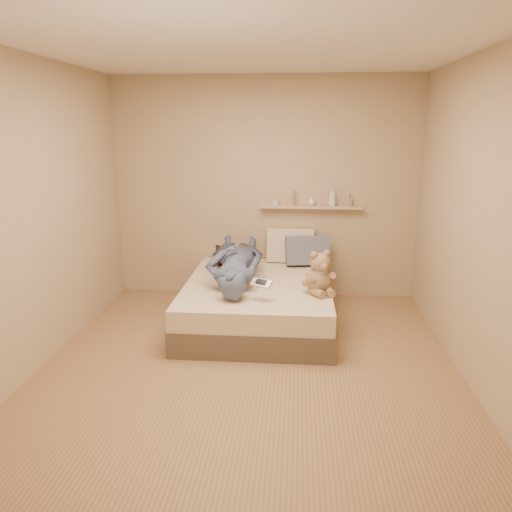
# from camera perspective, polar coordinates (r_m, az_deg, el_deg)

# --- Properties ---
(room) EXTENTS (3.80, 3.80, 3.80)m
(room) POSITION_cam_1_polar(r_m,az_deg,el_deg) (4.10, -0.76, 4.48)
(room) COLOR #96714D
(room) RESTS_ON ground
(bed) EXTENTS (1.50, 1.90, 0.45)m
(bed) POSITION_cam_1_polar(r_m,az_deg,el_deg) (5.28, 0.25, -5.29)
(bed) COLOR brown
(bed) RESTS_ON floor
(game_console) EXTENTS (0.21, 0.16, 0.07)m
(game_console) POSITION_cam_1_polar(r_m,az_deg,el_deg) (4.60, 0.61, -3.11)
(game_console) COLOR #B5B7BC
(game_console) RESTS_ON bed
(teddy_bear) EXTENTS (0.34, 0.35, 0.43)m
(teddy_bear) POSITION_cam_1_polar(r_m,az_deg,el_deg) (4.85, 7.26, -2.25)
(teddy_bear) COLOR #A57F5A
(teddy_bear) RESTS_ON bed
(dark_plush) EXTENTS (0.16, 0.16, 0.25)m
(dark_plush) POSITION_cam_1_polar(r_m,az_deg,el_deg) (5.79, -4.07, -0.07)
(dark_plush) COLOR black
(dark_plush) RESTS_ON bed
(pillow_cream) EXTENTS (0.56, 0.25, 0.42)m
(pillow_cream) POSITION_cam_1_polar(r_m,az_deg,el_deg) (5.94, 3.98, 1.23)
(pillow_cream) COLOR beige
(pillow_cream) RESTS_ON bed
(pillow_grey) EXTENTS (0.53, 0.32, 0.37)m
(pillow_grey) POSITION_cam_1_polar(r_m,az_deg,el_deg) (5.81, 5.90, 0.58)
(pillow_grey) COLOR slate
(pillow_grey) RESTS_ON bed
(person) EXTENTS (0.69, 1.64, 0.38)m
(person) POSITION_cam_1_polar(r_m,az_deg,el_deg) (5.26, -2.37, -0.62)
(person) COLOR #4D5379
(person) RESTS_ON bed
(wall_shelf) EXTENTS (1.20, 0.12, 0.03)m
(wall_shelf) POSITION_cam_1_polar(r_m,az_deg,el_deg) (5.93, 6.29, 5.59)
(wall_shelf) COLOR tan
(wall_shelf) RESTS_ON wall_back
(shelf_bottles) EXTENTS (0.95, 0.13, 0.22)m
(shelf_bottles) POSITION_cam_1_polar(r_m,az_deg,el_deg) (5.92, 7.44, 6.47)
(shelf_bottles) COLOR silver
(shelf_bottles) RESTS_ON wall_shelf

